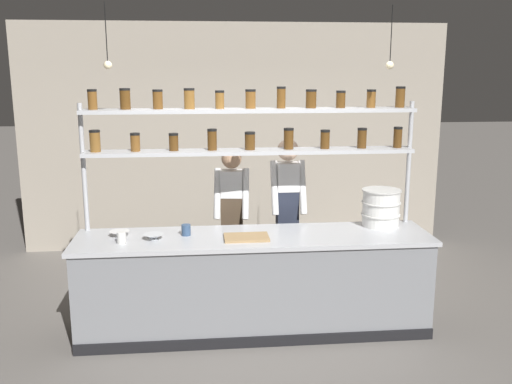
{
  "coord_description": "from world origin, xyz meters",
  "views": [
    {
      "loc": [
        -0.48,
        -4.98,
        2.42
      ],
      "look_at": [
        0.04,
        0.2,
        1.28
      ],
      "focal_mm": 40.0,
      "sensor_mm": 36.0,
      "label": 1
    }
  ],
  "objects_px": {
    "container_stack": "(381,208)",
    "prep_bowl_center_front": "(154,237)",
    "spice_shelf_unit": "(250,134)",
    "serving_cup_front": "(121,238)",
    "chef_left": "(232,215)",
    "cutting_board": "(246,237)",
    "prep_bowl_near_left": "(120,234)",
    "serving_cup_by_board": "(186,230)",
    "chef_center": "(287,209)"
  },
  "relations": [
    {
      "from": "serving_cup_front",
      "to": "serving_cup_by_board",
      "type": "distance_m",
      "value": 0.59
    },
    {
      "from": "spice_shelf_unit",
      "to": "container_stack",
      "type": "bearing_deg",
      "value": -5.26
    },
    {
      "from": "spice_shelf_unit",
      "to": "cutting_board",
      "type": "distance_m",
      "value": 0.98
    },
    {
      "from": "spice_shelf_unit",
      "to": "serving_cup_by_board",
      "type": "bearing_deg",
      "value": -156.93
    },
    {
      "from": "container_stack",
      "to": "serving_cup_by_board",
      "type": "bearing_deg",
      "value": -175.6
    },
    {
      "from": "serving_cup_front",
      "to": "chef_left",
      "type": "bearing_deg",
      "value": 40.36
    },
    {
      "from": "cutting_board",
      "to": "serving_cup_front",
      "type": "xyz_separation_m",
      "value": [
        -1.1,
        -0.03,
        0.04
      ]
    },
    {
      "from": "chef_left",
      "to": "spice_shelf_unit",
      "type": "bearing_deg",
      "value": -62.9
    },
    {
      "from": "cutting_board",
      "to": "prep_bowl_center_front",
      "type": "bearing_deg",
      "value": 175.94
    },
    {
      "from": "cutting_board",
      "to": "serving_cup_front",
      "type": "distance_m",
      "value": 1.1
    },
    {
      "from": "prep_bowl_center_front",
      "to": "serving_cup_front",
      "type": "distance_m",
      "value": 0.28
    },
    {
      "from": "serving_cup_front",
      "to": "cutting_board",
      "type": "bearing_deg",
      "value": 1.55
    },
    {
      "from": "chef_center",
      "to": "serving_cup_by_board",
      "type": "xyz_separation_m",
      "value": [
        -1.03,
        -0.61,
        -0.02
      ]
    },
    {
      "from": "chef_center",
      "to": "cutting_board",
      "type": "bearing_deg",
      "value": -123.09
    },
    {
      "from": "prep_bowl_near_left",
      "to": "serving_cup_by_board",
      "type": "distance_m",
      "value": 0.6
    },
    {
      "from": "spice_shelf_unit",
      "to": "chef_left",
      "type": "distance_m",
      "value": 0.99
    },
    {
      "from": "chef_left",
      "to": "chef_center",
      "type": "xyz_separation_m",
      "value": [
        0.57,
        -0.07,
        0.07
      ]
    },
    {
      "from": "cutting_board",
      "to": "serving_cup_by_board",
      "type": "relative_size",
      "value": 3.95
    },
    {
      "from": "container_stack",
      "to": "prep_bowl_center_front",
      "type": "xyz_separation_m",
      "value": [
        -2.16,
        -0.24,
        -0.16
      ]
    },
    {
      "from": "prep_bowl_center_front",
      "to": "spice_shelf_unit",
      "type": "bearing_deg",
      "value": 21.84
    },
    {
      "from": "chef_left",
      "to": "prep_bowl_near_left",
      "type": "relative_size",
      "value": 8.94
    },
    {
      "from": "chef_left",
      "to": "prep_bowl_near_left",
      "type": "height_order",
      "value": "chef_left"
    },
    {
      "from": "spice_shelf_unit",
      "to": "chef_left",
      "type": "height_order",
      "value": "spice_shelf_unit"
    },
    {
      "from": "spice_shelf_unit",
      "to": "container_stack",
      "type": "height_order",
      "value": "spice_shelf_unit"
    },
    {
      "from": "chef_center",
      "to": "chef_left",
      "type": "bearing_deg",
      "value": 172.8
    },
    {
      "from": "cutting_board",
      "to": "serving_cup_by_board",
      "type": "distance_m",
      "value": 0.57
    },
    {
      "from": "prep_bowl_near_left",
      "to": "prep_bowl_center_front",
      "type": "xyz_separation_m",
      "value": [
        0.32,
        -0.13,
        0.0
      ]
    },
    {
      "from": "spice_shelf_unit",
      "to": "serving_cup_by_board",
      "type": "height_order",
      "value": "spice_shelf_unit"
    },
    {
      "from": "chef_left",
      "to": "serving_cup_front",
      "type": "xyz_separation_m",
      "value": [
        -1.02,
        -0.86,
        0.04
      ]
    },
    {
      "from": "chef_left",
      "to": "cutting_board",
      "type": "xyz_separation_m",
      "value": [
        0.08,
        -0.83,
        0.0
      ]
    },
    {
      "from": "chef_left",
      "to": "prep_bowl_center_front",
      "type": "height_order",
      "value": "chef_left"
    },
    {
      "from": "serving_cup_front",
      "to": "serving_cup_by_board",
      "type": "height_order",
      "value": "same"
    },
    {
      "from": "cutting_board",
      "to": "serving_cup_front",
      "type": "relative_size",
      "value": 3.95
    },
    {
      "from": "container_stack",
      "to": "serving_cup_front",
      "type": "height_order",
      "value": "container_stack"
    },
    {
      "from": "prep_bowl_near_left",
      "to": "prep_bowl_center_front",
      "type": "distance_m",
      "value": 0.34
    },
    {
      "from": "spice_shelf_unit",
      "to": "prep_bowl_near_left",
      "type": "bearing_deg",
      "value": -169.19
    },
    {
      "from": "spice_shelf_unit",
      "to": "serving_cup_by_board",
      "type": "distance_m",
      "value": 1.07
    },
    {
      "from": "serving_cup_front",
      "to": "chef_center",
      "type": "bearing_deg",
      "value": 26.67
    },
    {
      "from": "chef_center",
      "to": "container_stack",
      "type": "bearing_deg",
      "value": -29.48
    },
    {
      "from": "container_stack",
      "to": "prep_bowl_center_front",
      "type": "relative_size",
      "value": 2.07
    },
    {
      "from": "serving_cup_front",
      "to": "serving_cup_by_board",
      "type": "xyz_separation_m",
      "value": [
        0.56,
        0.19,
        -0.0
      ]
    },
    {
      "from": "container_stack",
      "to": "prep_bowl_near_left",
      "type": "bearing_deg",
      "value": -177.33
    },
    {
      "from": "spice_shelf_unit",
      "to": "cutting_board",
      "type": "height_order",
      "value": "spice_shelf_unit"
    },
    {
      "from": "serving_cup_by_board",
      "to": "chef_center",
      "type": "bearing_deg",
      "value": 30.57
    },
    {
      "from": "prep_bowl_center_front",
      "to": "serving_cup_front",
      "type": "relative_size",
      "value": 1.79
    },
    {
      "from": "serving_cup_front",
      "to": "container_stack",
      "type": "bearing_deg",
      "value": 7.79
    },
    {
      "from": "chef_center",
      "to": "serving_cup_by_board",
      "type": "distance_m",
      "value": 1.2
    },
    {
      "from": "container_stack",
      "to": "prep_bowl_center_front",
      "type": "bearing_deg",
      "value": -173.56
    },
    {
      "from": "serving_cup_by_board",
      "to": "chef_left",
      "type": "bearing_deg",
      "value": 55.78
    },
    {
      "from": "chef_left",
      "to": "container_stack",
      "type": "bearing_deg",
      "value": -13.54
    }
  ]
}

